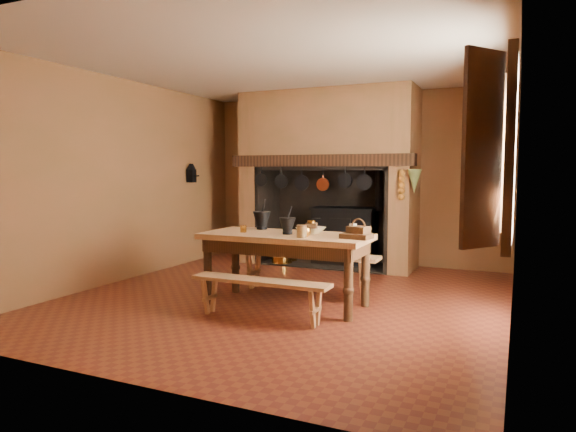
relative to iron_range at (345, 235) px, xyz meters
The scene contains 28 objects.
floor 2.50m from the iron_range, 89.02° to the right, with size 5.50×5.50×0.00m, color #622A17.
ceiling 3.37m from the iron_range, 89.02° to the right, with size 5.50×5.50×0.00m, color silver.
back_wall 0.97m from the iron_range, 82.10° to the left, with size 5.00×0.02×2.80m, color brown.
wall_left 3.59m from the iron_range, 135.12° to the right, with size 0.02×5.50×2.80m, color brown.
wall_right 3.65m from the iron_range, 43.91° to the right, with size 0.02×5.50×2.80m, color brown.
wall_front 5.28m from the iron_range, 89.54° to the right, with size 5.00×0.02×2.80m, color brown.
chimney_breast 1.36m from the iron_range, 151.95° to the right, with size 2.95×0.96×2.80m.
iron_range is the anchor object (origin of this frame).
hearth_pans 1.10m from the iron_range, 167.25° to the right, with size 0.51×0.62×0.20m.
hanging_pans 1.12m from the iron_range, 115.02° to the right, with size 1.92×0.29×0.27m.
onion_string 1.49m from the iron_range, 32.25° to the right, with size 0.12×0.10×0.46m, color #9C5C1C, non-canonical shape.
herb_bunch 1.65m from the iron_range, 28.28° to the right, with size 0.20×0.20×0.35m, color #4F5A2A.
window 3.91m from the iron_range, 49.98° to the right, with size 0.39×1.75×1.76m.
wall_coffee_mill 2.74m from the iron_range, 159.32° to the right, with size 0.23×0.16×0.31m.
work_table 2.76m from the iron_range, 86.17° to the right, with size 1.90×0.84×0.82m.
bench_front 3.40m from the iron_range, 86.89° to the right, with size 1.50×0.26×0.42m.
bench_back 2.13m from the iron_range, 85.04° to the right, with size 1.84×0.32×0.52m.
mortar_large 2.53m from the iron_range, 96.10° to the right, with size 0.22×0.22×0.37m.
mortar_small 2.83m from the iron_range, 85.45° to the right, with size 0.19×0.19×0.32m.
coffee_grinder 2.68m from the iron_range, 80.40° to the right, with size 0.17×0.14×0.19m.
brass_mug_a 2.88m from the iron_range, 96.40° to the right, with size 0.07×0.07×0.08m, color #C0822C.
brass_mug_b 2.54m from the iron_range, 81.14° to the right, with size 0.07×0.07×0.08m, color #C0822C.
mixing_bowl 2.69m from the iron_range, 80.48° to the right, with size 0.31×0.31×0.08m, color beige.
stoneware_crock 3.06m from the iron_range, 80.87° to the right, with size 0.11×0.11×0.13m, color brown.
glass_jar 2.88m from the iron_range, 70.45° to the right, with size 0.08×0.08×0.14m, color beige.
wicker_basket 2.96m from the iron_range, 69.41° to the right, with size 0.25×0.21×0.21m.
wooden_tray 3.02m from the iron_range, 69.87° to the right, with size 0.31×0.22×0.05m, color #381D11.
brass_cup 2.99m from the iron_range, 80.44° to the right, with size 0.12×0.12×0.10m, color #C0822C.
Camera 1 is at (2.53, -5.54, 1.53)m, focal length 32.00 mm.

